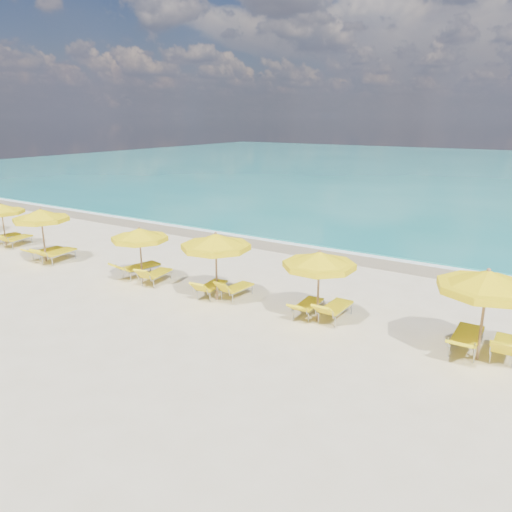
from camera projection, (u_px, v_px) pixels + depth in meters
The scene contains 23 objects.
ground_plane at pixel (232, 300), 16.82m from camera, with size 120.00×120.00×0.00m, color beige.
ocean at pixel (483, 172), 55.55m from camera, with size 120.00×80.00×0.30m, color #157875.
wet_sand_band at pixel (326, 252), 22.79m from camera, with size 120.00×2.60×0.01m, color tan.
foam_line at pixel (334, 248), 23.44m from camera, with size 120.00×1.20×0.03m, color white.
whitecap_near at pixel (307, 208), 33.69m from camera, with size 14.00×0.36×0.05m, color white.
umbrella_1 at pixel (1, 209), 23.45m from camera, with size 2.43×2.43×2.08m.
umbrella_2 at pixel (41, 216), 20.82m from camera, with size 2.35×2.35×2.32m.
umbrella_3 at pixel (140, 235), 18.21m from camera, with size 2.37×2.37×2.11m.
umbrella_4 at pixel (216, 242), 16.32m from camera, with size 2.81×2.81×2.36m.
umbrella_5 at pixel (319, 261), 14.65m from camera, with size 2.85×2.85×2.22m.
umbrella_6 at pixel (487, 282), 12.16m from camera, with size 2.55×2.55×2.45m.
lounger_1_left at pixel (4, 239), 24.23m from camera, with size 0.79×1.86×0.81m.
lounger_1_right at pixel (17, 241), 23.81m from camera, with size 0.95×1.89×0.78m.
lounger_2_left at pixel (47, 254), 21.76m from camera, with size 0.62×1.77×0.64m.
lounger_2_right at pixel (58, 256), 21.25m from camera, with size 0.86×2.01×0.82m.
lounger_3_left at pixel (140, 271), 19.25m from camera, with size 1.00×2.03×0.76m.
lounger_3_right at pixel (156, 277), 18.51m from camera, with size 0.84×1.76×0.81m.
lounger_4_left at pixel (211, 290), 17.20m from camera, with size 0.77×1.73×0.77m.
lounger_4_right at pixel (237, 291), 17.07m from camera, with size 0.66×1.60×0.78m.
lounger_5_left at pixel (308, 309), 15.53m from camera, with size 0.65×1.72×0.68m.
lounger_5_right at pixel (335, 312), 15.22m from camera, with size 0.64×1.83×0.79m.
lounger_6_left at pixel (466, 342), 13.15m from camera, with size 0.72×2.09×0.75m.
lounger_6_right at pixel (504, 350), 12.79m from camera, with size 0.61×1.66×0.81m.
Camera 1 is at (9.30, -12.79, 5.99)m, focal length 35.00 mm.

